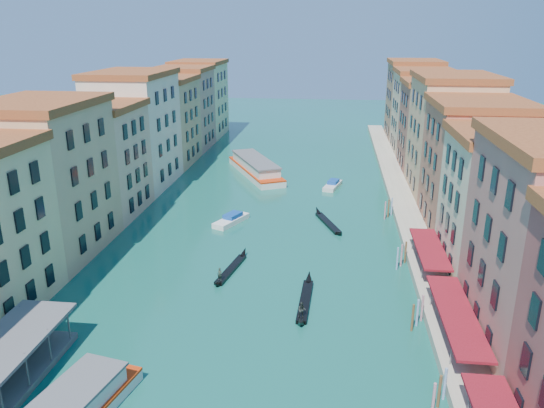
{
  "coord_description": "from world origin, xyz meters",
  "views": [
    {
      "loc": [
        10.2,
        -21.68,
        28.35
      ],
      "look_at": [
        2.04,
        47.4,
        5.05
      ],
      "focal_mm": 35.0,
      "sensor_mm": 36.0,
      "label": 1
    }
  ],
  "objects": [
    {
      "name": "vaporetto_far",
      "position": [
        -5.27,
        80.81,
        1.48
      ],
      "size": [
        14.27,
        21.98,
        3.28
      ],
      "rotation": [
        0.0,
        0.0,
        0.46
      ],
      "color": "silver",
      "rests_on": "ground"
    },
    {
      "name": "gondola_far",
      "position": [
        9.74,
        53.91,
        0.33
      ],
      "size": [
        4.94,
        11.02,
        1.63
      ],
      "rotation": [
        0.0,
        0.0,
        0.37
      ],
      "color": "black",
      "rests_on": "ground"
    },
    {
      "name": "quay",
      "position": [
        22.0,
        65.0,
        0.5
      ],
      "size": [
        4.0,
        140.0,
        1.0
      ],
      "primitive_type": "cube",
      "color": "#A49E84",
      "rests_on": "ground"
    },
    {
      "name": "left_bank_palazzos",
      "position": [
        -26.0,
        64.68,
        9.71
      ],
      "size": [
        12.8,
        128.4,
        21.0
      ],
      "color": "#CEB593",
      "rests_on": "ground"
    },
    {
      "name": "restaurant_awnings",
      "position": [
        22.19,
        23.0,
        2.99
      ],
      "size": [
        3.2,
        44.55,
        3.12
      ],
      "color": "maroon",
      "rests_on": "ground"
    },
    {
      "name": "gondola_fore",
      "position": [
        -1.68,
        36.16,
        0.37
      ],
      "size": [
        2.8,
        10.81,
        2.17
      ],
      "rotation": [
        0.0,
        0.0,
        -0.18
      ],
      "color": "black",
      "rests_on": "ground"
    },
    {
      "name": "mooring_poles_right",
      "position": [
        19.1,
        28.8,
        1.3
      ],
      "size": [
        1.44,
        54.24,
        3.2
      ],
      "color": "#4E301A",
      "rests_on": "ground"
    },
    {
      "name": "vaporetto_stop",
      "position": [
        -16.0,
        12.0,
        1.44
      ],
      "size": [
        5.4,
        16.4,
        3.65
      ],
      "color": "#5D5D60",
      "rests_on": "ground"
    },
    {
      "name": "right_bank_palazzos",
      "position": [
        30.0,
        65.0,
        9.75
      ],
      "size": [
        12.8,
        128.4,
        21.0
      ],
      "color": "brown",
      "rests_on": "ground"
    },
    {
      "name": "motorboat_mid",
      "position": [
        -4.79,
        52.66,
        0.55
      ],
      "size": [
        4.82,
        7.12,
        1.42
      ],
      "rotation": [
        0.0,
        0.0,
        -0.43
      ],
      "color": "white",
      "rests_on": "ground"
    },
    {
      "name": "gondola_right",
      "position": [
        7.76,
        29.09,
        0.45
      ],
      "size": [
        1.38,
        11.9,
        2.37
      ],
      "rotation": [
        0.0,
        0.0,
        -0.03
      ],
      "color": "black",
      "rests_on": "ground"
    },
    {
      "name": "motorboat_far",
      "position": [
        10.36,
        73.3,
        0.52
      ],
      "size": [
        3.66,
        6.8,
        1.35
      ],
      "rotation": [
        0.0,
        0.0,
        -0.26
      ],
      "color": "silver",
      "rests_on": "ground"
    }
  ]
}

